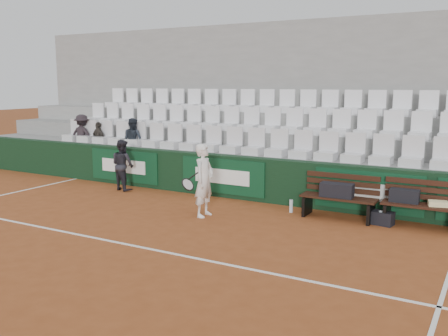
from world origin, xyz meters
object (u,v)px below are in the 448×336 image
Objects in this scene: bench_left at (338,208)px; spectator_b at (98,124)px; bench_right at (423,216)px; sports_bag_left at (337,190)px; sports_bag_ground at (382,218)px; spectator_c at (132,123)px; water_bottle_far at (381,218)px; sports_bag_right at (404,196)px; ball_kid at (123,165)px; tennis_player at (204,180)px; water_bottle_near at (291,206)px; spectator_a at (82,120)px.

spectator_b is (-7.43, 1.14, 1.29)m from bench_left.
bench_left is at bearing -175.54° from bench_right.
sports_bag_ground is at bearing 1.47° from sports_bag_left.
sports_bag_left is 0.54× the size of spectator_c.
water_bottle_far is (-0.73, -0.17, -0.09)m from bench_right.
sports_bag_left is 1.21× the size of sports_bag_right.
ball_kid reaches higher than water_bottle_far.
water_bottle_far is at bearing -166.72° from bench_right.
tennis_player is at bearing -160.34° from sports_bag_right.
spectator_c reaches higher than water_bottle_near.
spectator_a is 1.03× the size of spectator_c.
spectator_a is (-2.49, 1.13, 0.97)m from ball_kid.
tennis_player is at bearing -141.50° from water_bottle_near.
spectator_a is 1.91m from spectator_c.
bench_left is at bearing -167.31° from ball_kid.
spectator_a is at bearing 173.98° from sports_bag_right.
bench_left is at bearing -172.34° from sports_bag_right.
spectator_c is at bearing 170.34° from water_bottle_far.
bench_left is 5.40× the size of water_bottle_far.
bench_right is at bearing 4.46° from bench_left.
sports_bag_ground is 6.47m from ball_kid.
spectator_b is at bearing 171.79° from water_bottle_far.
tennis_player is at bearing 172.54° from ball_kid.
spectator_b is (-4.99, 2.29, 0.77)m from tennis_player.
water_bottle_far is 0.22× the size of ball_kid.
sports_bag_left is at bearing -174.51° from bench_right.
sports_bag_ground is 0.05m from water_bottle_far.
sports_bag_right is 6.81m from ball_kid.
sports_bag_ground is 3.55m from tennis_player.
spectator_a is (-8.04, 1.18, 1.03)m from sports_bag_left.
sports_bag_left is at bearing 24.79° from tennis_player.
sports_bag_left is 1.52× the size of sports_bag_ground.
spectator_b is (0.64, 0.00, -0.10)m from spectator_a.
sports_bag_left is at bearing -178.53° from sports_bag_ground.
sports_bag_ground is 9.14m from spectator_a.
water_bottle_far is (-0.02, -0.04, 0.01)m from sports_bag_ground.
spectator_a is (-9.65, 1.02, 1.39)m from bench_right.
sports_bag_left is at bearing -171.12° from sports_bag_right.
water_bottle_far is 7.26m from spectator_c.
sports_bag_left is 0.52× the size of spectator_a.
bench_right is at bearing 175.31° from spectator_c.
bench_left is at bearing 25.11° from tennis_player.
sports_bag_left reaches higher than sports_bag_ground.
tennis_player is at bearing 149.70° from spectator_a.
bench_left is 2.80× the size of sports_bag_right.
spectator_b is (-8.65, 0.98, 0.95)m from sports_bag_right.
bench_left is 7.63m from spectator_b.
spectator_c reaches higher than ball_kid.
bench_left is 5.49× the size of water_bottle_near.
spectator_b is at bearing 2.83° from spectator_c.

